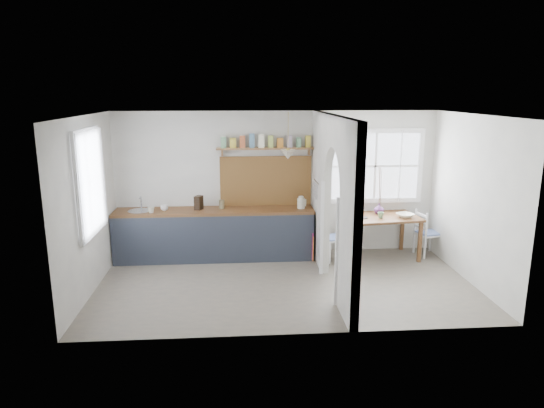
{
  "coord_description": "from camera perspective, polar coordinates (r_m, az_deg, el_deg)",
  "views": [
    {
      "loc": [
        -0.73,
        -7.04,
        2.93
      ],
      "look_at": [
        -0.17,
        0.46,
        1.18
      ],
      "focal_mm": 32.0,
      "sensor_mm": 36.0,
      "label": 1
    }
  ],
  "objects": [
    {
      "name": "towel_orange",
      "position": [
        8.51,
        4.86,
        -5.3
      ],
      "size": [
        0.02,
        0.03,
        0.45
      ],
      "primitive_type": "cube",
      "color": "#C25E2C",
      "rests_on": "counter"
    },
    {
      "name": "bowl",
      "position": [
        8.82,
        15.4,
        -1.31
      ],
      "size": [
        0.37,
        0.37,
        0.07
      ],
      "primitive_type": "imported",
      "rotation": [
        0.0,
        0.0,
        0.39
      ],
      "color": "white",
      "rests_on": "dining_table"
    },
    {
      "name": "backsplash",
      "position": [
        8.77,
        -0.74,
        2.73
      ],
      "size": [
        1.65,
        0.03,
        0.9
      ],
      "primitive_type": "cube",
      "color": "brown",
      "rests_on": "walls"
    },
    {
      "name": "chair_left",
      "position": [
        8.65,
        7.42,
        -3.9
      ],
      "size": [
        0.46,
        0.46,
        0.83
      ],
      "primitive_type": null,
      "rotation": [
        0.0,
        0.0,
        -1.34
      ],
      "color": "white",
      "rests_on": "floor"
    },
    {
      "name": "sink",
      "position": [
        8.75,
        -15.32,
        -0.85
      ],
      "size": [
        0.4,
        0.4,
        0.02
      ],
      "primitive_type": "cylinder",
      "color": "silver",
      "rests_on": "counter"
    },
    {
      "name": "shelf",
      "position": [
        8.59,
        -0.72,
        6.97
      ],
      "size": [
        1.75,
        0.2,
        0.21
      ],
      "color": "#9A6B42",
      "rests_on": "walls"
    },
    {
      "name": "nook_window",
      "position": [
        9.06,
        12.06,
        4.38
      ],
      "size": [
        1.76,
        0.1,
        1.3
      ],
      "primitive_type": null,
      "color": "white",
      "rests_on": "walls"
    },
    {
      "name": "partition",
      "position": [
        7.39,
        7.01,
        1.46
      ],
      "size": [
        0.12,
        3.2,
        2.6
      ],
      "color": "silver",
      "rests_on": "floor"
    },
    {
      "name": "walls",
      "position": [
        7.26,
        1.64,
        0.12
      ],
      "size": [
        5.81,
        3.21,
        2.6
      ],
      "color": "silver",
      "rests_on": "floor"
    },
    {
      "name": "plate",
      "position": [
        8.63,
        10.61,
        -1.58
      ],
      "size": [
        0.22,
        0.22,
        0.01
      ],
      "primitive_type": "cylinder",
      "rotation": [
        0.0,
        0.0,
        -0.31
      ],
      "color": "black",
      "rests_on": "dining_table"
    },
    {
      "name": "mug_a",
      "position": [
        8.54,
        -14.03,
        -0.67
      ],
      "size": [
        0.13,
        0.13,
        0.11
      ],
      "primitive_type": "imported",
      "rotation": [
        0.0,
        0.0,
        0.11
      ],
      "color": "beige",
      "rests_on": "counter"
    },
    {
      "name": "vase",
      "position": [
        8.96,
        12.48,
        -0.54
      ],
      "size": [
        0.21,
        0.21,
        0.19
      ],
      "primitive_type": "imported",
      "rotation": [
        0.0,
        0.0,
        0.16
      ],
      "color": "#572B63",
      "rests_on": "dining_table"
    },
    {
      "name": "dining_table",
      "position": [
        8.93,
        12.8,
        -3.8
      ],
      "size": [
        1.32,
        0.96,
        0.77
      ],
      "primitive_type": null,
      "rotation": [
        0.0,
        0.0,
        0.12
      ],
      "color": "brown",
      "rests_on": "floor"
    },
    {
      "name": "kettle",
      "position": [
        8.62,
        3.44,
        0.2
      ],
      "size": [
        0.22,
        0.21,
        0.22
      ],
      "primitive_type": null,
      "rotation": [
        0.0,
        0.0,
        0.42
      ],
      "color": "silver",
      "rests_on": "counter"
    },
    {
      "name": "floor",
      "position": [
        7.66,
        1.58,
        -9.39
      ],
      "size": [
        5.8,
        3.2,
        0.01
      ],
      "primitive_type": "cube",
      "color": "#7A6F5D",
      "rests_on": "ground"
    },
    {
      "name": "jar",
      "position": [
        8.63,
        -5.93,
        -0.05
      ],
      "size": [
        0.12,
        0.12,
        0.15
      ],
      "primitive_type": "cylinder",
      "rotation": [
        0.0,
        0.0,
        -0.39
      ],
      "color": "#716444",
      "rests_on": "counter"
    },
    {
      "name": "kitchen_window",
      "position": [
        7.47,
        -20.84,
        2.37
      ],
      "size": [
        0.1,
        1.16,
        1.5
      ],
      "primitive_type": null,
      "color": "white",
      "rests_on": "walls"
    },
    {
      "name": "towel_magenta",
      "position": [
        8.56,
        4.8,
        -5.02
      ],
      "size": [
        0.02,
        0.03,
        0.49
      ],
      "primitive_type": "cube",
      "color": "#CC2077",
      "rests_on": "counter"
    },
    {
      "name": "counter",
      "position": [
        8.73,
        -6.7,
        -3.44
      ],
      "size": [
        3.5,
        0.6,
        0.9
      ],
      "color": "brown",
      "rests_on": "floor"
    },
    {
      "name": "mug_b",
      "position": [
        8.65,
        -12.55,
        -0.43
      ],
      "size": [
        0.17,
        0.17,
        0.1
      ],
      "primitive_type": "imported",
      "rotation": [
        0.0,
        0.0,
        -0.42
      ],
      "color": "white",
      "rests_on": "counter"
    },
    {
      "name": "utensil_rail",
      "position": [
        8.19,
        5.26,
        2.63
      ],
      "size": [
        0.02,
        0.5,
        0.02
      ],
      "primitive_type": "cylinder",
      "rotation": [
        1.57,
        0.0,
        0.0
      ],
      "color": "silver",
      "rests_on": "partition"
    },
    {
      "name": "pendant_lamp",
      "position": [
        8.3,
        1.89,
        5.83
      ],
      "size": [
        0.26,
        0.26,
        0.16
      ],
      "primitive_type": "cone",
      "color": "#F2E7CC",
      "rests_on": "ceiling"
    },
    {
      "name": "knife_block",
      "position": [
        8.61,
        -8.62,
        0.15
      ],
      "size": [
        0.16,
        0.19,
        0.24
      ],
      "primitive_type": "cube",
      "rotation": [
        0.0,
        0.0,
        -0.42
      ],
      "color": "black",
      "rests_on": "counter"
    },
    {
      "name": "ceiling",
      "position": [
        7.08,
        1.71,
        10.42
      ],
      "size": [
        5.8,
        3.2,
        0.01
      ],
      "primitive_type": "cube",
      "color": "silver",
      "rests_on": "walls"
    },
    {
      "name": "chair_right",
      "position": [
        9.28,
        17.93,
        -3.24
      ],
      "size": [
        0.45,
        0.45,
        0.84
      ],
      "primitive_type": null,
      "rotation": [
        0.0,
        0.0,
        1.78
      ],
      "color": "white",
      "rests_on": "floor"
    },
    {
      "name": "table_cup",
      "position": [
        8.67,
        12.66,
        -1.29
      ],
      "size": [
        0.12,
        0.12,
        0.1
      ],
      "primitive_type": "imported",
      "rotation": [
        0.0,
        0.0,
        -0.08
      ],
      "color": "#709F71",
      "rests_on": "dining_table"
    }
  ]
}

